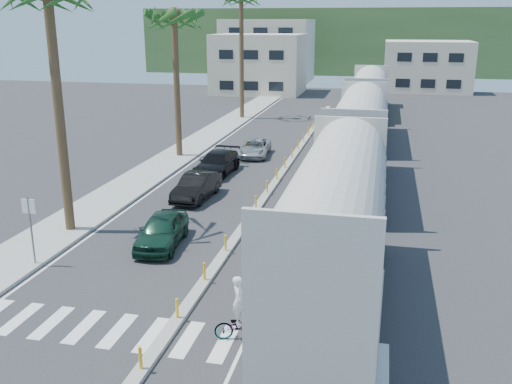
# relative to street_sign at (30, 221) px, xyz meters

# --- Properties ---
(ground) EXTENTS (140.00, 140.00, 0.00)m
(ground) POSITION_rel_street_sign_xyz_m (7.30, -2.00, -1.97)
(ground) COLOR #28282B
(ground) RESTS_ON ground
(sidewalk) EXTENTS (3.00, 90.00, 0.15)m
(sidewalk) POSITION_rel_street_sign_xyz_m (-1.20, 23.00, -1.90)
(sidewalk) COLOR gray
(sidewalk) RESTS_ON ground
(rails) EXTENTS (1.56, 100.00, 0.06)m
(rails) POSITION_rel_street_sign_xyz_m (12.30, 26.00, -1.94)
(rails) COLOR black
(rails) RESTS_ON ground
(median) EXTENTS (0.45, 60.00, 0.85)m
(median) POSITION_rel_street_sign_xyz_m (7.30, 17.96, -1.88)
(median) COLOR gray
(median) RESTS_ON ground
(crosswalk) EXTENTS (14.00, 2.20, 0.01)m
(crosswalk) POSITION_rel_street_sign_xyz_m (7.30, -4.00, -1.97)
(crosswalk) COLOR silver
(crosswalk) RESTS_ON ground
(lane_markings) EXTENTS (9.42, 90.00, 0.01)m
(lane_markings) POSITION_rel_street_sign_xyz_m (5.15, 23.00, -1.97)
(lane_markings) COLOR silver
(lane_markings) RESTS_ON ground
(freight_train) EXTENTS (3.00, 60.94, 5.85)m
(freight_train) POSITION_rel_street_sign_xyz_m (12.30, 19.26, 0.93)
(freight_train) COLOR #B7B5A8
(freight_train) RESTS_ON ground
(palm_trees) EXTENTS (3.50, 37.20, 13.75)m
(palm_trees) POSITION_rel_street_sign_xyz_m (-0.80, 20.70, 8.84)
(palm_trees) COLOR brown
(palm_trees) RESTS_ON ground
(street_sign) EXTENTS (0.60, 0.08, 3.00)m
(street_sign) POSITION_rel_street_sign_xyz_m (0.00, 0.00, 0.00)
(street_sign) COLOR slate
(street_sign) RESTS_ON ground
(buildings) EXTENTS (38.00, 27.00, 10.00)m
(buildings) POSITION_rel_street_sign_xyz_m (0.89, 69.66, 2.39)
(buildings) COLOR beige
(buildings) RESTS_ON ground
(hillside) EXTENTS (80.00, 20.00, 12.00)m
(hillside) POSITION_rel_street_sign_xyz_m (7.30, 98.00, 4.03)
(hillside) COLOR #385628
(hillside) RESTS_ON ground
(car_lead) EXTENTS (2.61, 4.66, 1.47)m
(car_lead) POSITION_rel_street_sign_xyz_m (4.28, 3.28, -1.24)
(car_lead) COLOR #113324
(car_lead) RESTS_ON ground
(car_second) EXTENTS (2.08, 4.60, 1.45)m
(car_second) POSITION_rel_street_sign_xyz_m (3.56, 10.33, -1.24)
(car_second) COLOR black
(car_second) RESTS_ON ground
(car_third) EXTENTS (2.51, 5.25, 1.47)m
(car_third) POSITION_rel_street_sign_xyz_m (3.13, 15.83, -1.24)
(car_third) COLOR black
(car_third) RESTS_ON ground
(car_rear) EXTENTS (2.74, 4.77, 1.24)m
(car_rear) POSITION_rel_street_sign_xyz_m (4.40, 21.54, -1.35)
(car_rear) COLOR #B1B4B6
(car_rear) RESTS_ON ground
(cyclist) EXTENTS (1.61, 2.10, 2.15)m
(cyclist) POSITION_rel_street_sign_xyz_m (9.65, -3.56, -1.30)
(cyclist) COLOR #9EA0A5
(cyclist) RESTS_ON ground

